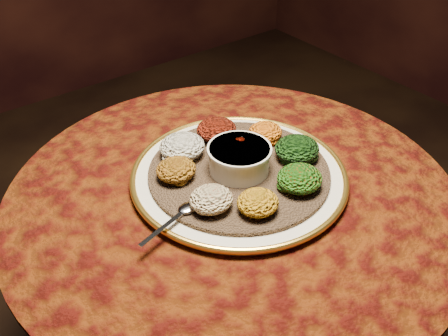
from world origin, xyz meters
TOP-DOWN VIEW (x-y plane):
  - table at (0.00, 0.00)m, footprint 0.96×0.96m
  - platter at (0.03, 0.02)m, footprint 0.59×0.59m
  - injera at (0.03, 0.02)m, footprint 0.42×0.42m
  - stew_bowl at (0.03, 0.02)m, footprint 0.14×0.14m
  - spoon at (-0.14, -0.03)m, footprint 0.15×0.05m
  - portion_ayib at (-0.04, 0.14)m, footprint 0.10×0.10m
  - portion_kitfo at (0.07, 0.15)m, footprint 0.09×0.09m
  - portion_tikil at (0.15, 0.07)m, footprint 0.08×0.08m
  - portion_gomen at (0.16, -0.03)m, footprint 0.10×0.09m
  - portion_mixveg at (0.09, -0.10)m, footprint 0.09×0.09m
  - portion_kik at (-0.02, -0.11)m, footprint 0.08×0.08m
  - portion_timatim at (-0.09, -0.04)m, footprint 0.09×0.08m
  - portion_shiro at (-0.09, 0.08)m, footprint 0.08×0.08m

SIDE VIEW (x-z plane):
  - table at x=0.00m, z-range 0.19..0.92m
  - platter at x=0.03m, z-range 0.73..0.76m
  - injera at x=0.03m, z-range 0.75..0.76m
  - spoon at x=-0.14m, z-range 0.76..0.77m
  - portion_tikil at x=0.15m, z-range 0.76..0.80m
  - portion_kik at x=-0.02m, z-range 0.76..0.80m
  - portion_shiro at x=-0.09m, z-range 0.76..0.80m
  - portion_timatim at x=-0.09m, z-range 0.76..0.80m
  - portion_kitfo at x=0.07m, z-range 0.76..0.81m
  - portion_mixveg at x=0.09m, z-range 0.76..0.81m
  - portion_gomen at x=0.16m, z-range 0.76..0.81m
  - portion_ayib at x=-0.04m, z-range 0.76..0.81m
  - stew_bowl at x=0.03m, z-range 0.77..0.82m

